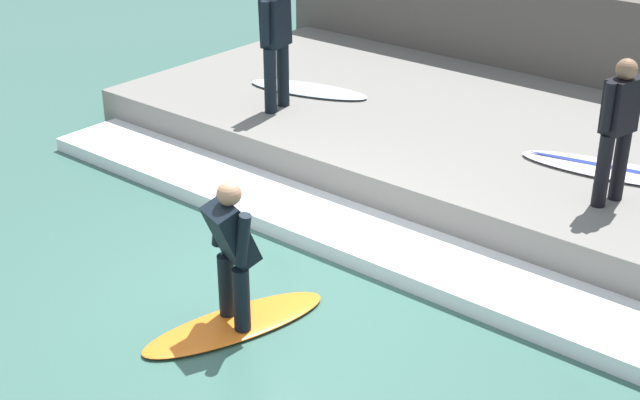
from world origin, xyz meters
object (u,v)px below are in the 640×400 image
(surfer_waiting_near, at_px, (618,124))
(surfer_waiting_far, at_px, (276,38))
(surfboard_riding, at_px, (236,324))
(surfboard_waiting_near, at_px, (613,170))
(surfboard_waiting_far, at_px, (308,89))
(surfer_riding, at_px, (232,246))

(surfer_waiting_near, xyz_separation_m, surfer_waiting_far, (-0.06, 4.47, 0.09))
(surfboard_riding, distance_m, surfer_waiting_near, 4.20)
(surfboard_waiting_near, xyz_separation_m, surfer_waiting_far, (-0.81, 4.22, 0.91))
(surfboard_waiting_far, bearing_deg, surfer_waiting_near, -98.95)
(surfer_riding, height_order, surfer_waiting_far, surfer_waiting_far)
(surfer_riding, distance_m, surfer_waiting_near, 4.02)
(surfer_waiting_far, bearing_deg, surfer_riding, -143.25)
(surfer_waiting_near, distance_m, surfer_waiting_far, 4.47)
(surfboard_riding, height_order, surfer_riding, surfer_riding)
(surfboard_riding, xyz_separation_m, surfer_waiting_far, (3.43, 2.56, 1.44))
(surfer_riding, bearing_deg, surfboard_riding, 90.00)
(surfboard_riding, height_order, surfer_waiting_near, surfer_waiting_near)
(surfboard_riding, relative_size, surfboard_waiting_near, 0.89)
(surfboard_riding, xyz_separation_m, surfboard_waiting_far, (4.22, 2.70, 0.53))
(surfboard_riding, relative_size, surfer_waiting_far, 1.12)
(surfboard_riding, distance_m, surfer_riding, 0.79)
(surfer_riding, relative_size, surfer_waiting_near, 0.91)
(surfer_riding, relative_size, surfer_waiting_far, 0.82)
(surfer_waiting_near, bearing_deg, surfer_riding, 151.29)
(surfer_waiting_far, relative_size, surfboard_waiting_far, 0.92)
(surfer_waiting_near, xyz_separation_m, surfboard_waiting_near, (0.75, 0.25, -0.82))
(surfer_waiting_near, height_order, surfer_waiting_far, surfer_waiting_far)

